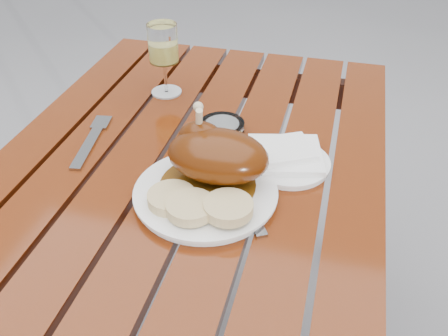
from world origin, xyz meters
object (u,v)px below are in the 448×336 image
(dinner_plate, at_px, (206,194))
(ashtray, at_px, (222,127))
(wine_glass, at_px, (164,60))
(table, at_px, (192,286))
(side_plate, at_px, (289,163))

(dinner_plate, distance_m, ashtray, 0.23)
(wine_glass, distance_m, ashtray, 0.25)
(table, distance_m, ashtray, 0.41)
(wine_glass, relative_size, ashtray, 1.79)
(wine_glass, bearing_deg, side_plate, -34.34)
(wine_glass, height_order, ashtray, wine_glass)
(wine_glass, bearing_deg, table, -63.65)
(table, xyz_separation_m, ashtray, (0.04, 0.14, 0.39))
(side_plate, relative_size, ashtray, 1.68)
(table, relative_size, ashtray, 11.92)
(dinner_plate, distance_m, side_plate, 0.19)
(wine_glass, bearing_deg, ashtray, -38.49)
(dinner_plate, height_order, wine_glass, wine_glass)
(table, relative_size, dinner_plate, 4.43)
(wine_glass, bearing_deg, dinner_plate, -60.45)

